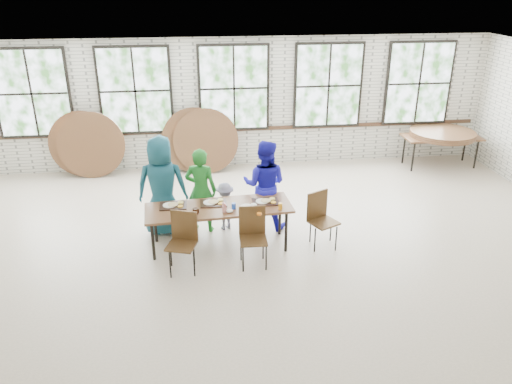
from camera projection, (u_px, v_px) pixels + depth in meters
room at (234, 90)px, 11.34m from camera, size 12.00×12.00×12.00m
dining_table at (219, 210)px, 8.22m from camera, size 2.45×0.97×0.74m
chair_near_left at (183, 236)px, 7.65m from camera, size 0.53×0.52×0.95m
chair_near_right at (253, 231)px, 7.81m from camera, size 0.43×0.42×0.95m
chair_spare at (320, 215)px, 8.35m from camera, size 0.56×0.55×0.95m
adult_teal at (162, 186)px, 8.62m from camera, size 0.90×0.61×1.78m
adult_green at (201, 190)px, 8.75m from camera, size 0.64×0.50×1.54m
toddler at (225, 206)px, 8.92m from camera, size 0.64×0.48×0.88m
adult_blue at (265, 185)px, 8.85m from camera, size 0.95×0.84×1.64m
storage_table at (442, 138)px, 11.79m from camera, size 1.82×0.79×0.74m
tabletop_clutter at (225, 206)px, 8.17m from camera, size 1.99×0.61×0.11m
round_tops_stacked at (442, 134)px, 11.74m from camera, size 1.50×1.50×0.13m
round_tops_leaning at (144, 143)px, 11.33m from camera, size 4.26×0.46×1.49m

